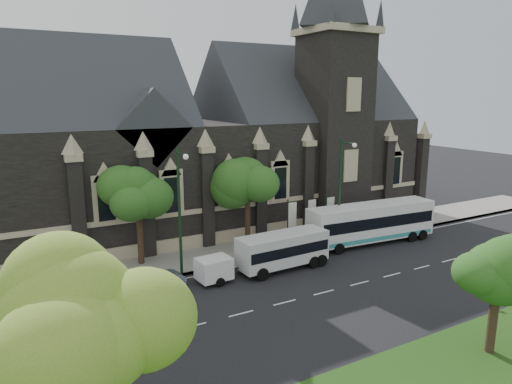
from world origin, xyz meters
TOP-DOWN VIEW (x-y plane):
  - ground at (0.00, 0.00)m, footprint 160.00×160.00m
  - sidewalk at (0.00, 9.50)m, footprint 80.00×5.00m
  - museum at (5.12, 18.78)m, footprint 40.00×17.70m
  - tree_park_near at (-11.77, -8.77)m, footprint 4.42×4.42m
  - tree_park_east at (6.18, -9.32)m, footprint 3.40×3.40m
  - tree_walk_right at (3.21, 10.71)m, footprint 4.08×4.08m
  - tree_walk_left at (-5.80, 10.70)m, footprint 3.91×3.91m
  - street_lamp_near at (10.00, 7.09)m, footprint 0.36×1.88m
  - street_lamp_mid at (-4.00, 7.09)m, footprint 0.36×1.88m
  - banner_flag_left at (6.29, 9.00)m, footprint 0.90×0.10m
  - banner_flag_center at (8.29, 9.00)m, footprint 0.90×0.10m
  - banner_flag_right at (10.29, 9.00)m, footprint 0.90×0.10m
  - tour_coach at (12.64, 6.13)m, footprint 11.83×3.41m
  - shuttle_bus at (2.87, 4.76)m, footprint 6.96×2.68m
  - box_trailer at (-2.55, 4.91)m, footprint 3.30×1.94m
  - sedan at (-6.63, 5.57)m, footprint 4.42×2.05m
  - car_far_white at (-11.36, 6.11)m, footprint 4.26×1.84m

SIDE VIEW (x-z plane):
  - ground at x=0.00m, z-range 0.00..0.00m
  - sidewalk at x=0.00m, z-range 0.00..0.15m
  - car_far_white at x=-11.36m, z-range 0.00..1.22m
  - sedan at x=-6.63m, z-range 0.00..1.40m
  - box_trailer at x=-2.55m, z-range 0.12..1.85m
  - shuttle_bus at x=2.87m, z-range 0.21..2.87m
  - tour_coach at x=12.64m, z-range 0.15..3.56m
  - banner_flag_left at x=6.29m, z-range 0.38..4.38m
  - banner_flag_center at x=8.29m, z-range 0.38..4.38m
  - banner_flag_right at x=10.29m, z-range 0.38..4.38m
  - tree_park_east at x=6.18m, z-range 1.48..7.76m
  - street_lamp_near at x=10.00m, z-range 0.61..9.61m
  - street_lamp_mid at x=-4.00m, z-range 0.61..9.61m
  - tree_walk_left at x=-5.80m, z-range 1.91..9.55m
  - tree_walk_right at x=3.21m, z-range 1.92..9.72m
  - tree_park_near at x=-11.77m, z-range 2.14..10.70m
  - museum at x=5.12m, z-range -6.78..23.12m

